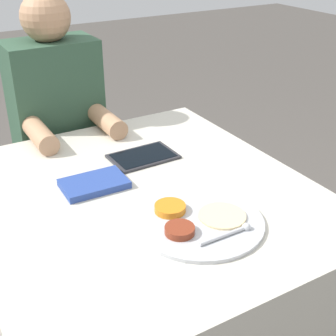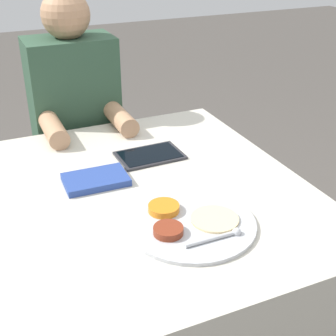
{
  "view_description": "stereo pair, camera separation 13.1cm",
  "coord_description": "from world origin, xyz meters",
  "px_view_note": "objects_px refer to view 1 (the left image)",
  "views": [
    {
      "loc": [
        -0.51,
        -1.01,
        1.39
      ],
      "look_at": [
        0.08,
        -0.01,
        0.77
      ],
      "focal_mm": 50.0,
      "sensor_mm": 36.0,
      "label": 1
    },
    {
      "loc": [
        -0.39,
        -1.07,
        1.39
      ],
      "look_at": [
        0.08,
        -0.01,
        0.77
      ],
      "focal_mm": 50.0,
      "sensor_mm": 36.0,
      "label": 2
    }
  ],
  "objects_px": {
    "tablet_device": "(143,156)",
    "person_diner": "(62,155)",
    "thali_tray": "(198,221)",
    "red_notebook": "(94,184)"
  },
  "relations": [
    {
      "from": "red_notebook",
      "to": "tablet_device",
      "type": "relative_size",
      "value": 0.88
    },
    {
      "from": "thali_tray",
      "to": "person_diner",
      "type": "distance_m",
      "value": 0.87
    },
    {
      "from": "thali_tray",
      "to": "red_notebook",
      "type": "relative_size",
      "value": 1.75
    },
    {
      "from": "thali_tray",
      "to": "tablet_device",
      "type": "distance_m",
      "value": 0.4
    },
    {
      "from": "thali_tray",
      "to": "person_diner",
      "type": "height_order",
      "value": "person_diner"
    },
    {
      "from": "tablet_device",
      "to": "person_diner",
      "type": "bearing_deg",
      "value": 105.91
    },
    {
      "from": "red_notebook",
      "to": "tablet_device",
      "type": "xyz_separation_m",
      "value": [
        0.21,
        0.09,
        -0.0
      ]
    },
    {
      "from": "red_notebook",
      "to": "tablet_device",
      "type": "distance_m",
      "value": 0.23
    },
    {
      "from": "thali_tray",
      "to": "tablet_device",
      "type": "height_order",
      "value": "thali_tray"
    },
    {
      "from": "red_notebook",
      "to": "thali_tray",
      "type": "bearing_deg",
      "value": -62.98
    }
  ]
}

